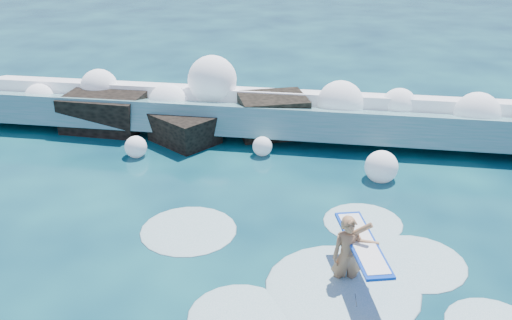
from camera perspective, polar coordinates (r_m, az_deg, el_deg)
The scene contains 6 objects.
ground at distance 13.49m, azimuth -7.73°, elevation -7.72°, with size 200.00×200.00×0.00m, color #062137.
breaking_wave at distance 19.35m, azimuth -0.80°, elevation 4.67°, with size 19.10×2.93×1.65m.
rock_cluster at distance 19.31m, azimuth -7.63°, elevation 4.12°, with size 8.36×3.57×1.52m.
surfer_with_board at distance 11.82m, azimuth 9.46°, elevation -9.19°, with size 1.23×2.95×1.78m.
wave_spray at distance 19.04m, azimuth 0.69°, elevation 5.93°, with size 15.93×4.96×2.49m.
surf_foam at distance 12.37m, azimuth 7.11°, elevation -10.99°, with size 8.46×5.83×0.16m.
Camera 1 is at (3.56, -10.87, 7.16)m, focal length 40.00 mm.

